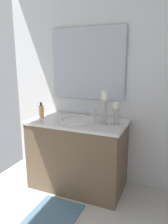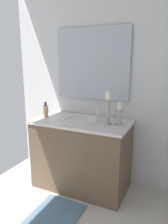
% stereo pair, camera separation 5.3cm
% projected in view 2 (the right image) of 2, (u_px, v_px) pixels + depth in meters
% --- Properties ---
extents(wall_left, '(0.04, 2.24, 2.45)m').
position_uv_depth(wall_left, '(100.00, 79.00, 2.48)').
color(wall_left, white).
rests_on(wall_left, ground).
extents(vanity_cabinet, '(0.58, 1.08, 0.79)m').
position_uv_depth(vanity_cabinet, '(82.00, 154.00, 2.42)').
color(vanity_cabinet, brown).
rests_on(vanity_cabinet, ground).
extents(sink_basin, '(0.40, 0.40, 0.24)m').
position_uv_depth(sink_basin, '(82.00, 124.00, 2.34)').
color(sink_basin, white).
rests_on(sink_basin, vanity_cabinet).
extents(mirror, '(0.02, 0.89, 0.81)m').
position_uv_depth(mirror, '(92.00, 64.00, 2.44)').
color(mirror, silver).
extents(candle_holder_tall, '(0.09, 0.09, 0.24)m').
position_uv_depth(candle_holder_tall, '(119.00, 113.00, 2.15)').
color(candle_holder_tall, '#B7B2A5').
rests_on(candle_holder_tall, vanity_cabinet).
extents(candle_holder_short, '(0.09, 0.09, 0.34)m').
position_uv_depth(candle_holder_short, '(108.00, 107.00, 2.15)').
color(candle_holder_short, '#B7B2A5').
rests_on(candle_holder_short, vanity_cabinet).
extents(soap_bottle, '(0.06, 0.06, 0.18)m').
position_uv_depth(soap_bottle, '(46.00, 111.00, 2.45)').
color(soap_bottle, '#E5B259').
rests_on(soap_bottle, vanity_cabinet).
extents(bath_mat, '(0.60, 0.44, 0.02)m').
position_uv_depth(bath_mat, '(52.00, 219.00, 1.96)').
color(bath_mat, slate).
rests_on(bath_mat, ground).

